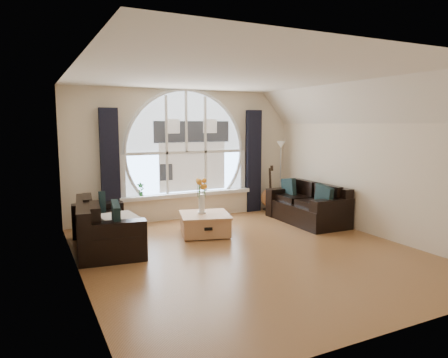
{
  "coord_description": "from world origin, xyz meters",
  "views": [
    {
      "loc": [
        -3.08,
        -5.34,
        1.99
      ],
      "look_at": [
        0.0,
        0.9,
        1.05
      ],
      "focal_mm": 32.66,
      "sensor_mm": 36.0,
      "label": 1
    }
  ],
  "objects_px": {
    "coffee_chest": "(205,223)",
    "floor_lamp": "(280,176)",
    "potted_plant": "(141,189)",
    "sofa_left": "(106,224)",
    "vase_flowers": "(202,192)",
    "guitar": "(269,188)",
    "sofa_right": "(307,203)"
  },
  "relations": [
    {
      "from": "vase_flowers",
      "to": "potted_plant",
      "type": "xyz_separation_m",
      "value": [
        -0.78,
        1.31,
        -0.08
      ]
    },
    {
      "from": "vase_flowers",
      "to": "sofa_left",
      "type": "bearing_deg",
      "value": -175.64
    },
    {
      "from": "sofa_right",
      "to": "guitar",
      "type": "distance_m",
      "value": 1.3
    },
    {
      "from": "sofa_left",
      "to": "guitar",
      "type": "xyz_separation_m",
      "value": [
        3.9,
        1.28,
        0.13
      ]
    },
    {
      "from": "sofa_left",
      "to": "coffee_chest",
      "type": "height_order",
      "value": "sofa_left"
    },
    {
      "from": "sofa_right",
      "to": "vase_flowers",
      "type": "height_order",
      "value": "vase_flowers"
    },
    {
      "from": "sofa_right",
      "to": "potted_plant",
      "type": "relative_size",
      "value": 6.32
    },
    {
      "from": "sofa_left",
      "to": "floor_lamp",
      "type": "height_order",
      "value": "floor_lamp"
    },
    {
      "from": "coffee_chest",
      "to": "vase_flowers",
      "type": "distance_m",
      "value": 0.57
    },
    {
      "from": "sofa_right",
      "to": "coffee_chest",
      "type": "xyz_separation_m",
      "value": [
        -2.24,
        0.06,
        -0.19
      ]
    },
    {
      "from": "sofa_left",
      "to": "floor_lamp",
      "type": "relative_size",
      "value": 1.1
    },
    {
      "from": "sofa_left",
      "to": "floor_lamp",
      "type": "bearing_deg",
      "value": 23.32
    },
    {
      "from": "potted_plant",
      "to": "coffee_chest",
      "type": "bearing_deg",
      "value": -59.92
    },
    {
      "from": "floor_lamp",
      "to": "potted_plant",
      "type": "height_order",
      "value": "floor_lamp"
    },
    {
      "from": "vase_flowers",
      "to": "guitar",
      "type": "bearing_deg",
      "value": 27.9
    },
    {
      "from": "potted_plant",
      "to": "floor_lamp",
      "type": "bearing_deg",
      "value": -3.37
    },
    {
      "from": "guitar",
      "to": "coffee_chest",
      "type": "bearing_deg",
      "value": -130.62
    },
    {
      "from": "guitar",
      "to": "potted_plant",
      "type": "bearing_deg",
      "value": -163.43
    },
    {
      "from": "sofa_left",
      "to": "floor_lamp",
      "type": "xyz_separation_m",
      "value": [
        4.19,
        1.25,
        0.4
      ]
    },
    {
      "from": "coffee_chest",
      "to": "potted_plant",
      "type": "xyz_separation_m",
      "value": [
        -0.8,
        1.38,
        0.48
      ]
    },
    {
      "from": "sofa_left",
      "to": "coffee_chest",
      "type": "xyz_separation_m",
      "value": [
        1.76,
        0.05,
        -0.19
      ]
    },
    {
      "from": "coffee_chest",
      "to": "floor_lamp",
      "type": "height_order",
      "value": "floor_lamp"
    },
    {
      "from": "floor_lamp",
      "to": "guitar",
      "type": "relative_size",
      "value": 1.51
    },
    {
      "from": "vase_flowers",
      "to": "coffee_chest",
      "type": "bearing_deg",
      "value": -71.76
    },
    {
      "from": "vase_flowers",
      "to": "floor_lamp",
      "type": "relative_size",
      "value": 0.44
    },
    {
      "from": "potted_plant",
      "to": "sofa_left",
      "type": "bearing_deg",
      "value": -123.58
    },
    {
      "from": "sofa_right",
      "to": "coffee_chest",
      "type": "relative_size",
      "value": 2.03
    },
    {
      "from": "sofa_left",
      "to": "guitar",
      "type": "relative_size",
      "value": 1.66
    },
    {
      "from": "coffee_chest",
      "to": "guitar",
      "type": "distance_m",
      "value": 2.49
    },
    {
      "from": "sofa_left",
      "to": "sofa_right",
      "type": "distance_m",
      "value": 3.99
    },
    {
      "from": "sofa_right",
      "to": "vase_flowers",
      "type": "xyz_separation_m",
      "value": [
        -2.26,
        0.14,
        0.37
      ]
    },
    {
      "from": "sofa_left",
      "to": "vase_flowers",
      "type": "xyz_separation_m",
      "value": [
        1.73,
        0.13,
        0.37
      ]
    }
  ]
}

